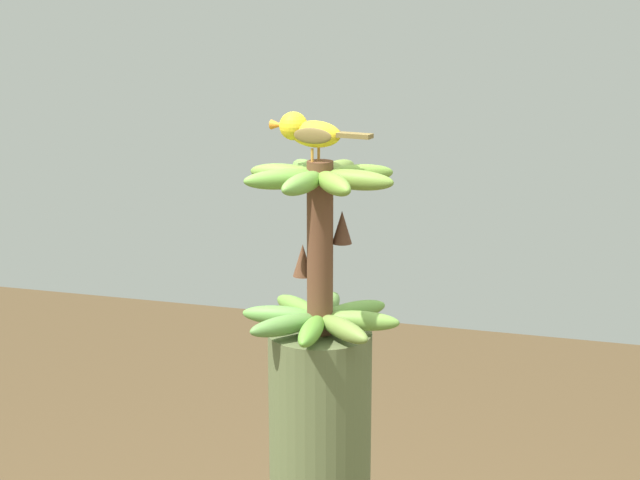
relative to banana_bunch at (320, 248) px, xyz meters
name	(u,v)px	position (x,y,z in m)	size (l,w,h in m)	color
banana_bunch	(320,248)	(0.00, 0.00, 0.00)	(0.29, 0.29, 0.32)	brown
perched_bird	(308,131)	(0.00, 0.02, 0.21)	(0.06, 0.19, 0.08)	#C68933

